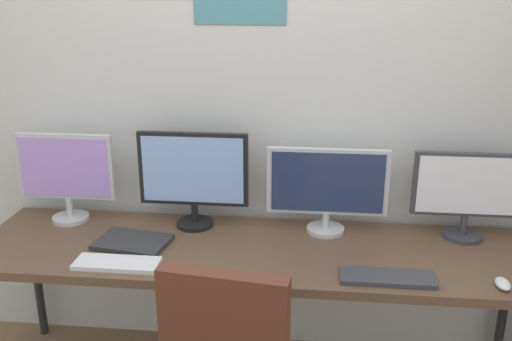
{
  "coord_description": "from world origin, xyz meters",
  "views": [
    {
      "loc": [
        0.25,
        -1.66,
        1.87
      ],
      "look_at": [
        0.0,
        0.65,
        1.09
      ],
      "focal_mm": 39.19,
      "sensor_mm": 36.0,
      "label": 1
    }
  ],
  "objects_px": {
    "desk": "(255,257)",
    "monitor_center_right": "(327,187)",
    "computer_mouse": "(503,284)",
    "monitor_far_left": "(66,173)",
    "keyboard_right": "(387,278)",
    "keyboard_left": "(117,263)",
    "monitor_center_left": "(193,175)",
    "monitor_far_right": "(468,191)",
    "laptop_closed": "(133,242)"
  },
  "relations": [
    {
      "from": "keyboard_right",
      "to": "computer_mouse",
      "type": "xyz_separation_m",
      "value": [
        0.44,
        -0.01,
        0.01
      ]
    },
    {
      "from": "monitor_center_left",
      "to": "monitor_far_right",
      "type": "bearing_deg",
      "value": -0.0
    },
    {
      "from": "monitor_far_right",
      "to": "computer_mouse",
      "type": "bearing_deg",
      "value": -83.94
    },
    {
      "from": "keyboard_right",
      "to": "laptop_closed",
      "type": "distance_m",
      "value": 1.13
    },
    {
      "from": "keyboard_right",
      "to": "monitor_far_right",
      "type": "bearing_deg",
      "value": 48.25
    },
    {
      "from": "monitor_center_right",
      "to": "keyboard_right",
      "type": "relative_size",
      "value": 1.5
    },
    {
      "from": "desk",
      "to": "monitor_far_right",
      "type": "height_order",
      "value": "monitor_far_right"
    },
    {
      "from": "monitor_far_left",
      "to": "monitor_far_right",
      "type": "distance_m",
      "value": 1.91
    },
    {
      "from": "monitor_far_left",
      "to": "laptop_closed",
      "type": "distance_m",
      "value": 0.52
    },
    {
      "from": "computer_mouse",
      "to": "monitor_center_left",
      "type": "bearing_deg",
      "value": 161.02
    },
    {
      "from": "desk",
      "to": "keyboard_right",
      "type": "bearing_deg",
      "value": -22.33
    },
    {
      "from": "monitor_center_left",
      "to": "monitor_far_right",
      "type": "xyz_separation_m",
      "value": [
        1.27,
        -0.0,
        -0.03
      ]
    },
    {
      "from": "monitor_center_right",
      "to": "computer_mouse",
      "type": "bearing_deg",
      "value": -33.57
    },
    {
      "from": "computer_mouse",
      "to": "laptop_closed",
      "type": "bearing_deg",
      "value": 172.23
    },
    {
      "from": "monitor_far_right",
      "to": "laptop_closed",
      "type": "bearing_deg",
      "value": -170.92
    },
    {
      "from": "monitor_far_left",
      "to": "laptop_closed",
      "type": "height_order",
      "value": "monitor_far_left"
    },
    {
      "from": "monitor_center_right",
      "to": "monitor_far_right",
      "type": "distance_m",
      "value": 0.64
    },
    {
      "from": "computer_mouse",
      "to": "desk",
      "type": "bearing_deg",
      "value": 166.43
    },
    {
      "from": "monitor_center_left",
      "to": "monitor_far_right",
      "type": "height_order",
      "value": "monitor_center_left"
    },
    {
      "from": "monitor_far_left",
      "to": "keyboard_right",
      "type": "xyz_separation_m",
      "value": [
        1.51,
        -0.44,
        -0.24
      ]
    },
    {
      "from": "monitor_far_left",
      "to": "computer_mouse",
      "type": "height_order",
      "value": "monitor_far_left"
    },
    {
      "from": "keyboard_right",
      "to": "monitor_center_left",
      "type": "bearing_deg",
      "value": 153.27
    },
    {
      "from": "monitor_center_right",
      "to": "keyboard_right",
      "type": "height_order",
      "value": "monitor_center_right"
    },
    {
      "from": "monitor_far_left",
      "to": "laptop_closed",
      "type": "bearing_deg",
      "value": -31.25
    },
    {
      "from": "desk",
      "to": "monitor_far_right",
      "type": "distance_m",
      "value": 1.02
    },
    {
      "from": "monitor_far_right",
      "to": "computer_mouse",
      "type": "relative_size",
      "value": 5.17
    },
    {
      "from": "monitor_center_right",
      "to": "keyboard_left",
      "type": "height_order",
      "value": "monitor_center_right"
    },
    {
      "from": "monitor_center_left",
      "to": "keyboard_left",
      "type": "distance_m",
      "value": 0.56
    },
    {
      "from": "monitor_far_right",
      "to": "keyboard_left",
      "type": "bearing_deg",
      "value": -163.72
    },
    {
      "from": "monitor_center_left",
      "to": "monitor_center_right",
      "type": "bearing_deg",
      "value": -0.0
    },
    {
      "from": "monitor_center_right",
      "to": "keyboard_right",
      "type": "distance_m",
      "value": 0.55
    },
    {
      "from": "monitor_far_left",
      "to": "laptop_closed",
      "type": "xyz_separation_m",
      "value": [
        0.4,
        -0.24,
        -0.24
      ]
    },
    {
      "from": "laptop_closed",
      "to": "monitor_far_left",
      "type": "bearing_deg",
      "value": 158.4
    },
    {
      "from": "keyboard_left",
      "to": "laptop_closed",
      "type": "height_order",
      "value": "laptop_closed"
    },
    {
      "from": "monitor_far_left",
      "to": "monitor_far_right",
      "type": "xyz_separation_m",
      "value": [
        1.91,
        -0.0,
        -0.02
      ]
    },
    {
      "from": "monitor_center_right",
      "to": "computer_mouse",
      "type": "distance_m",
      "value": 0.85
    },
    {
      "from": "desk",
      "to": "laptop_closed",
      "type": "bearing_deg",
      "value": -177.0
    },
    {
      "from": "monitor_far_left",
      "to": "desk",
      "type": "bearing_deg",
      "value": -12.53
    },
    {
      "from": "monitor_far_right",
      "to": "keyboard_left",
      "type": "xyz_separation_m",
      "value": [
        -1.51,
        -0.44,
        -0.22
      ]
    },
    {
      "from": "monitor_center_right",
      "to": "keyboard_left",
      "type": "xyz_separation_m",
      "value": [
        -0.88,
        -0.44,
        -0.22
      ]
    },
    {
      "from": "monitor_center_right",
      "to": "laptop_closed",
      "type": "height_order",
      "value": "monitor_center_right"
    },
    {
      "from": "monitor_far_left",
      "to": "keyboard_left",
      "type": "xyz_separation_m",
      "value": [
        0.39,
        -0.44,
        -0.24
      ]
    },
    {
      "from": "laptop_closed",
      "to": "keyboard_left",
      "type": "bearing_deg",
      "value": -81.26
    },
    {
      "from": "desk",
      "to": "monitor_center_right",
      "type": "relative_size",
      "value": 4.5
    },
    {
      "from": "keyboard_left",
      "to": "computer_mouse",
      "type": "bearing_deg",
      "value": -0.45
    },
    {
      "from": "desk",
      "to": "keyboard_left",
      "type": "height_order",
      "value": "keyboard_left"
    },
    {
      "from": "monitor_far_right",
      "to": "keyboard_right",
      "type": "relative_size",
      "value": 1.31
    },
    {
      "from": "desk",
      "to": "monitor_far_left",
      "type": "relative_size",
      "value": 5.3
    },
    {
      "from": "keyboard_right",
      "to": "monitor_center_right",
      "type": "bearing_deg",
      "value": 118.66
    },
    {
      "from": "monitor_far_left",
      "to": "monitor_center_right",
      "type": "distance_m",
      "value": 1.27
    }
  ]
}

